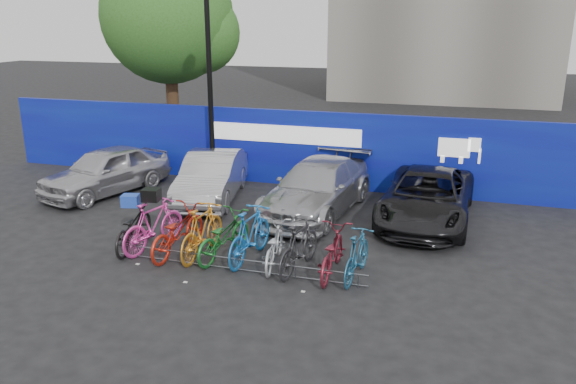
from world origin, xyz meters
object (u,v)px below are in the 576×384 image
at_px(bike_4, 223,236).
at_px(bike_9, 357,255).
at_px(bike_3, 202,231).
at_px(bike_6, 274,246).
at_px(bike_1, 154,225).
at_px(bike_8, 332,252).
at_px(lamppost, 210,81).
at_px(bike_7, 299,246).
at_px(bike_2, 177,231).
at_px(car_1, 212,177).
at_px(car_0, 106,170).
at_px(car_3, 427,197).
at_px(bike_0, 133,227).
at_px(bike_5, 250,235).
at_px(car_2, 317,188).
at_px(tree, 174,20).
at_px(bike_rack, 237,264).

relative_size(bike_4, bike_9, 1.15).
height_order(bike_3, bike_6, bike_3).
relative_size(bike_1, bike_8, 1.04).
relative_size(lamppost, bike_7, 3.32).
bearing_deg(bike_4, bike_2, 17.20).
relative_size(car_1, bike_7, 2.28).
xyz_separation_m(bike_1, bike_2, (0.65, -0.09, -0.05)).
distance_m(car_0, bike_1, 5.04).
height_order(car_1, bike_7, car_1).
bearing_deg(car_0, bike_2, -22.27).
xyz_separation_m(car_3, bike_7, (-2.37, -3.92, -0.11)).
bearing_deg(bike_7, bike_8, -168.18).
xyz_separation_m(car_3, bike_9, (-1.14, -3.93, -0.15)).
bearing_deg(bike_3, bike_2, 6.63).
height_order(bike_4, bike_7, bike_7).
relative_size(bike_0, bike_2, 0.94).
relative_size(bike_3, bike_8, 1.04).
distance_m(lamppost, bike_8, 8.07).
bearing_deg(bike_9, bike_1, 4.08).
height_order(bike_3, bike_9, bike_3).
relative_size(car_1, bike_5, 2.09).
relative_size(bike_0, bike_1, 0.99).
height_order(car_0, bike_6, car_0).
bearing_deg(bike_3, car_2, -112.56).
relative_size(tree, bike_7, 4.24).
xyz_separation_m(bike_7, bike_9, (1.23, -0.01, -0.04)).
relative_size(car_0, bike_0, 2.15).
distance_m(bike_5, bike_9, 2.42).
bearing_deg(car_1, bike_rack, -71.29).
bearing_deg(car_2, bike_2, -113.73).
bearing_deg(bike_2, bike_5, -169.89).
height_order(bike_4, bike_6, bike_4).
bearing_deg(tree, bike_0, -68.46).
height_order(tree, bike_4, tree).
bearing_deg(bike_0, car_2, -141.63).
distance_m(car_3, bike_4, 5.60).
height_order(lamppost, bike_4, lamppost).
height_order(bike_0, bike_8, bike_0).
bearing_deg(bike_5, bike_7, 175.62).
xyz_separation_m(bike_1, bike_9, (4.75, -0.18, -0.08)).
height_order(car_2, bike_3, car_2).
bearing_deg(car_0, bike_4, -15.29).
bearing_deg(bike_0, bike_9, 170.24).
xyz_separation_m(bike_0, bike_5, (2.85, 0.12, 0.09)).
bearing_deg(bike_2, bike_1, -1.98).
bearing_deg(bike_8, car_2, -71.92).
height_order(bike_rack, bike_6, bike_6).
bearing_deg(bike_7, bike_6, 0.58).
bearing_deg(car_2, car_0, -170.74).
bearing_deg(car_3, car_2, -174.63).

